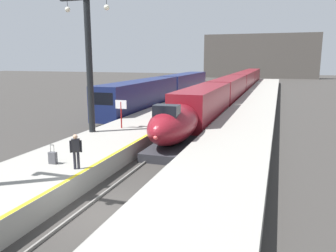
# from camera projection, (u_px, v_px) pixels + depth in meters

# --- Properties ---
(ground_plane) EXTENTS (260.00, 260.00, 0.00)m
(ground_plane) POSITION_uv_depth(u_px,v_px,m) (99.00, 213.00, 13.71)
(ground_plane) COLOR #33302D
(platform_left) EXTENTS (4.80, 110.00, 1.05)m
(platform_left) POSITION_uv_depth(u_px,v_px,m) (178.00, 110.00, 37.88)
(platform_left) COLOR gray
(platform_left) RESTS_ON ground
(platform_right) EXTENTS (4.80, 110.00, 1.05)m
(platform_right) POSITION_uv_depth(u_px,v_px,m) (251.00, 113.00, 35.37)
(platform_right) COLOR gray
(platform_right) RESTS_ON ground
(platform_left_safety_stripe) EXTENTS (0.20, 107.80, 0.01)m
(platform_left_safety_stripe) POSITION_uv_depth(u_px,v_px,m) (198.00, 106.00, 37.07)
(platform_left_safety_stripe) COLOR yellow
(platform_left_safety_stripe) RESTS_ON platform_left
(rail_main_left) EXTENTS (0.08, 110.00, 0.12)m
(rail_main_left) POSITION_uv_depth(u_px,v_px,m) (212.00, 112.00, 39.51)
(rail_main_left) COLOR slate
(rail_main_left) RESTS_ON ground
(rail_main_right) EXTENTS (0.08, 110.00, 0.12)m
(rail_main_right) POSITION_uv_depth(u_px,v_px,m) (224.00, 112.00, 39.04)
(rail_main_right) COLOR slate
(rail_main_right) RESTS_ON ground
(rail_secondary_left) EXTENTS (0.08, 110.00, 0.12)m
(rail_secondary_left) POSITION_uv_depth(u_px,v_px,m) (148.00, 109.00, 42.02)
(rail_secondary_left) COLOR slate
(rail_secondary_left) RESTS_ON ground
(rail_secondary_right) EXTENTS (0.08, 110.00, 0.12)m
(rail_secondary_right) POSITION_uv_depth(u_px,v_px,m) (159.00, 109.00, 41.55)
(rail_secondary_right) COLOR slate
(rail_secondary_right) RESTS_ON ground
(highspeed_train_main) EXTENTS (2.92, 75.88, 3.60)m
(highspeed_train_main) POSITION_uv_depth(u_px,v_px,m) (236.00, 85.00, 54.00)
(highspeed_train_main) COLOR maroon
(highspeed_train_main) RESTS_ON ground
(regional_train_adjacent) EXTENTS (2.85, 36.60, 3.80)m
(regional_train_adjacent) POSITION_uv_depth(u_px,v_px,m) (167.00, 89.00, 46.37)
(regional_train_adjacent) COLOR #141E4C
(regional_train_adjacent) RESTS_ON ground
(station_column_mid) EXTENTS (4.00, 0.68, 9.41)m
(station_column_mid) POSITION_uv_depth(u_px,v_px,m) (89.00, 51.00, 22.97)
(station_column_mid) COLOR black
(station_column_mid) RESTS_ON platform_left
(passenger_near_edge) EXTENTS (0.52, 0.37, 1.69)m
(passenger_near_edge) POSITION_uv_depth(u_px,v_px,m) (76.00, 149.00, 15.76)
(passenger_near_edge) COLOR #23232D
(passenger_near_edge) RESTS_ON platform_left
(rolling_suitcase) EXTENTS (0.40, 0.22, 0.98)m
(rolling_suitcase) POSITION_uv_depth(u_px,v_px,m) (53.00, 158.00, 16.69)
(rolling_suitcase) COLOR #4C4C51
(rolling_suitcase) RESTS_ON platform_left
(departure_info_board) EXTENTS (0.90, 0.10, 2.12)m
(departure_info_board) POSITION_uv_depth(u_px,v_px,m) (121.00, 108.00, 25.09)
(departure_info_board) COLOR maroon
(departure_info_board) RESTS_ON platform_left
(terminus_back_wall) EXTENTS (36.00, 2.00, 14.00)m
(terminus_back_wall) POSITION_uv_depth(u_px,v_px,m) (260.00, 56.00, 107.19)
(terminus_back_wall) COLOR #4C4742
(terminus_back_wall) RESTS_ON ground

